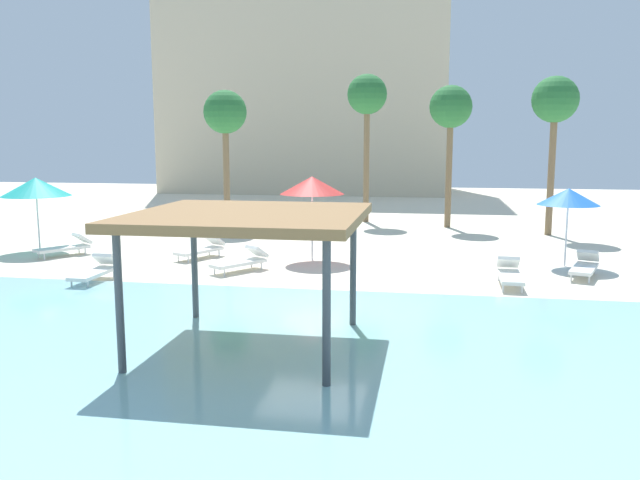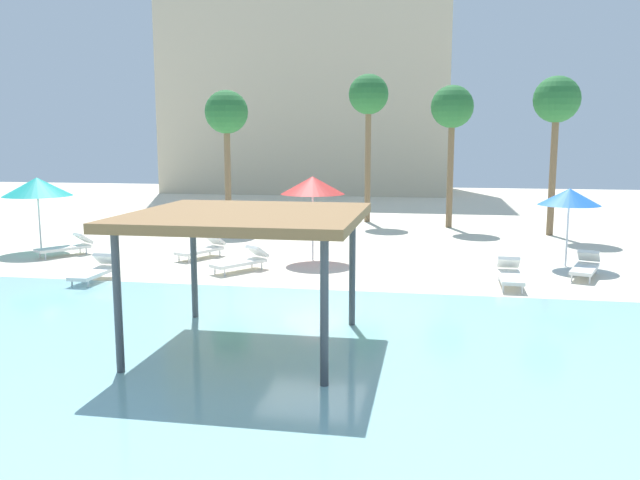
% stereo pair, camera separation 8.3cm
% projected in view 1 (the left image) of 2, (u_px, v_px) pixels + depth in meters
% --- Properties ---
extents(ground_plane, '(80.00, 80.00, 0.00)m').
position_uv_depth(ground_plane, '(314.00, 305.00, 15.87)').
color(ground_plane, beige).
extents(lagoon_water, '(44.00, 13.50, 0.04)m').
position_uv_depth(lagoon_water, '(257.00, 383.00, 10.75)').
color(lagoon_water, '#8CC6CC').
rests_on(lagoon_water, ground).
extents(shade_pavilion, '(4.26, 4.26, 2.66)m').
position_uv_depth(shade_pavilion, '(249.00, 220.00, 12.26)').
color(shade_pavilion, '#42474C').
rests_on(shade_pavilion, ground).
extents(beach_umbrella_teal_0, '(2.41, 2.41, 2.66)m').
position_uv_depth(beach_umbrella_teal_0, '(36.00, 187.00, 23.17)').
color(beach_umbrella_teal_0, silver).
rests_on(beach_umbrella_teal_0, ground).
extents(beach_umbrella_red_1, '(2.13, 2.13, 2.80)m').
position_uv_depth(beach_umbrella_red_1, '(312.00, 185.00, 21.41)').
color(beach_umbrella_red_1, silver).
rests_on(beach_umbrella_red_1, ground).
extents(beach_umbrella_blue_2, '(1.92, 1.92, 2.49)m').
position_uv_depth(beach_umbrella_blue_2, '(568.00, 197.00, 20.41)').
color(beach_umbrella_blue_2, silver).
rests_on(beach_umbrella_blue_2, ground).
extents(lounge_chair_1, '(1.36, 1.97, 0.74)m').
position_uv_depth(lounge_chair_1, '(203.00, 248.00, 22.11)').
color(lounge_chair_1, white).
rests_on(lounge_chair_1, ground).
extents(lounge_chair_2, '(1.57, 1.90, 0.74)m').
position_uv_depth(lounge_chair_2, '(67.00, 246.00, 22.55)').
color(lounge_chair_2, white).
rests_on(lounge_chair_2, ground).
extents(lounge_chair_3, '(0.64, 1.91, 0.74)m').
position_uv_depth(lounge_chair_3, '(510.00, 274.00, 17.98)').
color(lounge_chair_3, white).
rests_on(lounge_chair_3, ground).
extents(lounge_chair_4, '(1.56, 1.90, 0.74)m').
position_uv_depth(lounge_chair_4, '(243.00, 260.00, 19.92)').
color(lounge_chair_4, white).
rests_on(lounge_chair_4, ground).
extents(lounge_chair_5, '(0.62, 1.90, 0.74)m').
position_uv_depth(lounge_chair_5, '(96.00, 270.00, 18.45)').
color(lounge_chair_5, white).
rests_on(lounge_chair_5, ground).
extents(lounge_chair_6, '(1.20, 1.99, 0.74)m').
position_uv_depth(lounge_chair_6, '(585.00, 266.00, 19.11)').
color(lounge_chair_6, white).
rests_on(lounge_chair_6, ground).
extents(palm_tree_0, '(1.90, 1.90, 6.14)m').
position_uv_depth(palm_tree_0, '(225.00, 115.00, 28.52)').
color(palm_tree_0, brown).
rests_on(palm_tree_0, ground).
extents(palm_tree_1, '(1.90, 1.90, 6.39)m').
position_uv_depth(palm_tree_1, '(451.00, 110.00, 29.04)').
color(palm_tree_1, brown).
rests_on(palm_tree_1, ground).
extents(palm_tree_2, '(1.90, 1.90, 7.07)m').
position_uv_depth(palm_tree_2, '(367.00, 98.00, 30.89)').
color(palm_tree_2, brown).
rests_on(palm_tree_2, ground).
extents(palm_tree_3, '(1.90, 1.90, 6.57)m').
position_uv_depth(palm_tree_3, '(555.00, 104.00, 26.62)').
color(palm_tree_3, brown).
rests_on(palm_tree_3, ground).
extents(hotel_block_0, '(21.11, 10.54, 18.57)m').
position_uv_depth(hotel_block_0, '(309.00, 70.00, 50.26)').
color(hotel_block_0, beige).
rests_on(hotel_block_0, ground).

